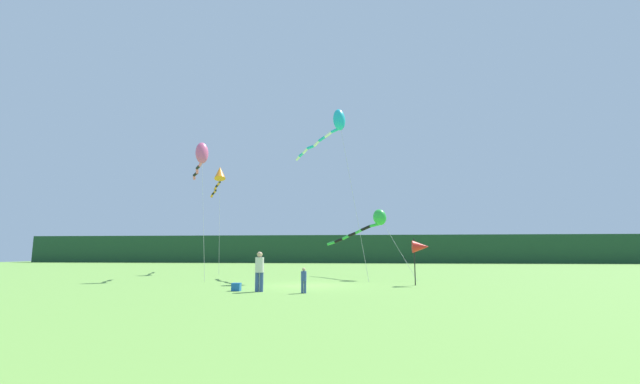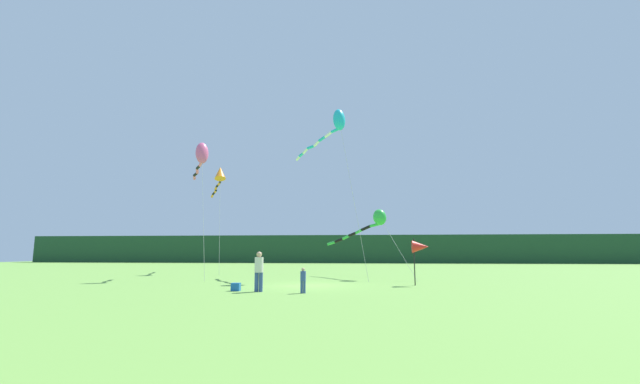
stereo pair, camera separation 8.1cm
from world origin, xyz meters
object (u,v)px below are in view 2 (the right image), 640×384
cooler_box (236,287)px  person_adult (259,269)px  person_child (303,279)px  kite_rainbow (201,156)px  banner_flag_pole (420,247)px  kite_green (374,221)px  kite_orange (220,175)px  kite_cyan (335,125)px

cooler_box → person_adult: bearing=-13.6°
person_child → kite_rainbow: 14.65m
banner_flag_pole → kite_rainbow: size_ratio=0.27×
person_child → person_adult: bearing=167.6°
cooler_box → kite_rainbow: 12.77m
kite_green → kite_orange: bearing=154.6°
person_adult → kite_rainbow: size_ratio=0.19×
kite_green → cooler_box: bearing=-125.9°
person_adult → kite_rainbow: kite_rainbow is taller
kite_green → kite_orange: (-13.51, 6.41, 4.69)m
person_child → banner_flag_pole: (5.88, 4.78, 1.46)m
person_adult → person_child: 2.24m
person_adult → kite_cyan: (3.02, 9.05, 9.77)m
cooler_box → banner_flag_pole: (9.20, 4.02, 1.91)m
person_adult → kite_rainbow: (-6.43, 8.34, 7.56)m
kite_orange → person_child: bearing=-59.0°
person_child → kite_cyan: kite_cyan is taller
person_adult → kite_rainbow: bearing=127.6°
person_adult → cooler_box: size_ratio=4.55×
kite_cyan → person_child: bearing=-95.2°
person_adult → kite_green: kite_green is taller
kite_rainbow → kite_orange: size_ratio=1.00×
cooler_box → kite_green: 12.24m
person_child → kite_orange: size_ratio=0.12×
person_adult → kite_orange: bearing=115.9°
kite_cyan → kite_orange: bearing=146.9°
person_child → kite_orange: (-9.99, 16.60, 8.01)m
person_child → kite_cyan: size_ratio=0.09×
cooler_box → kite_rainbow: size_ratio=0.04×
person_child → cooler_box: size_ratio=2.79×
banner_flag_pole → kite_rainbow: bearing=164.4°
banner_flag_pole → kite_cyan: 11.11m
person_adult → kite_green: 11.62m
person_adult → kite_orange: size_ratio=0.19×
kite_rainbow → person_child: bearing=-45.8°
kite_green → kite_orange: size_ratio=0.64×
kite_green → person_child: bearing=-109.0°
person_adult → cooler_box: person_adult is taller
cooler_box → kite_green: (6.84, 9.43, 3.77)m
banner_flag_pole → kite_rainbow: 16.36m
banner_flag_pole → kite_orange: bearing=143.3°
person_child → banner_flag_pole: size_ratio=0.44×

